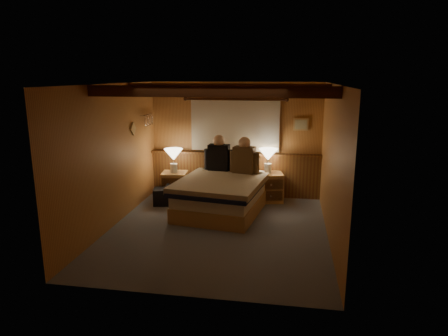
% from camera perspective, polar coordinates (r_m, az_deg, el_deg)
% --- Properties ---
extents(floor, '(4.20, 4.20, 0.00)m').
position_cam_1_polar(floor, '(6.78, -0.90, -8.80)').
color(floor, '#545963').
rests_on(floor, ground).
extents(ceiling, '(4.20, 4.20, 0.00)m').
position_cam_1_polar(ceiling, '(6.29, -0.98, 11.91)').
color(ceiling, '#B48743').
rests_on(ceiling, wall_back).
extents(wall_back, '(3.60, 0.00, 3.60)m').
position_cam_1_polar(wall_back, '(8.47, 1.62, 4.08)').
color(wall_back, '#B47D40').
rests_on(wall_back, floor).
extents(wall_left, '(0.00, 4.20, 4.20)m').
position_cam_1_polar(wall_left, '(6.98, -15.64, 1.62)').
color(wall_left, '#B47D40').
rests_on(wall_left, floor).
extents(wall_right, '(0.00, 4.20, 4.20)m').
position_cam_1_polar(wall_right, '(6.36, 15.21, 0.56)').
color(wall_right, '#B47D40').
rests_on(wall_right, floor).
extents(wall_front, '(3.60, 0.00, 3.60)m').
position_cam_1_polar(wall_front, '(4.45, -5.84, -4.42)').
color(wall_front, '#B47D40').
rests_on(wall_front, floor).
extents(wainscot, '(3.60, 0.23, 0.94)m').
position_cam_1_polar(wainscot, '(8.55, 1.53, -0.72)').
color(wainscot, brown).
rests_on(wainscot, wall_back).
extents(curtain_window, '(2.18, 0.09, 1.11)m').
position_cam_1_polar(curtain_window, '(8.36, 1.57, 6.18)').
color(curtain_window, '#451F11').
rests_on(curtain_window, wall_back).
extents(ceiling_beams, '(3.60, 1.65, 0.16)m').
position_cam_1_polar(ceiling_beams, '(6.44, -0.74, 11.14)').
color(ceiling_beams, '#451F11').
rests_on(ceiling_beams, ceiling).
extents(coat_rail, '(0.05, 0.55, 0.24)m').
position_cam_1_polar(coat_rail, '(8.32, -10.77, 6.94)').
color(coat_rail, silver).
rests_on(coat_rail, wall_left).
extents(framed_print, '(0.30, 0.04, 0.25)m').
position_cam_1_polar(framed_print, '(8.33, 10.91, 6.12)').
color(framed_print, tan).
rests_on(framed_print, wall_back).
extents(bed, '(1.72, 2.09, 0.65)m').
position_cam_1_polar(bed, '(7.52, -0.32, -3.85)').
color(bed, '#B3834C').
rests_on(bed, floor).
extents(nightstand_left, '(0.55, 0.51, 0.56)m').
position_cam_1_polar(nightstand_left, '(8.43, -7.05, -2.47)').
color(nightstand_left, '#B3834C').
rests_on(nightstand_left, floor).
extents(nightstand_right, '(0.62, 0.58, 0.59)m').
position_cam_1_polar(nightstand_right, '(8.24, 6.45, -2.71)').
color(nightstand_right, '#B3834C').
rests_on(nightstand_right, floor).
extents(lamp_left, '(0.38, 0.38, 0.50)m').
position_cam_1_polar(lamp_left, '(8.27, -7.23, 1.72)').
color(lamp_left, silver).
rests_on(lamp_left, nightstand_left).
extents(lamp_right, '(0.38, 0.38, 0.50)m').
position_cam_1_polar(lamp_right, '(8.12, 6.32, 1.72)').
color(lamp_right, silver).
rests_on(lamp_right, nightstand_right).
extents(person_left, '(0.61, 0.27, 0.75)m').
position_cam_1_polar(person_left, '(8.07, -0.73, 1.79)').
color(person_left, black).
rests_on(person_left, bed).
extents(person_right, '(0.60, 0.33, 0.74)m').
position_cam_1_polar(person_right, '(7.85, 2.93, 1.43)').
color(person_right, '#4F381F').
rests_on(person_right, bed).
extents(duffel_bag, '(0.61, 0.44, 0.39)m').
position_cam_1_polar(duffel_bag, '(8.08, -8.05, -3.98)').
color(duffel_bag, black).
rests_on(duffel_bag, floor).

